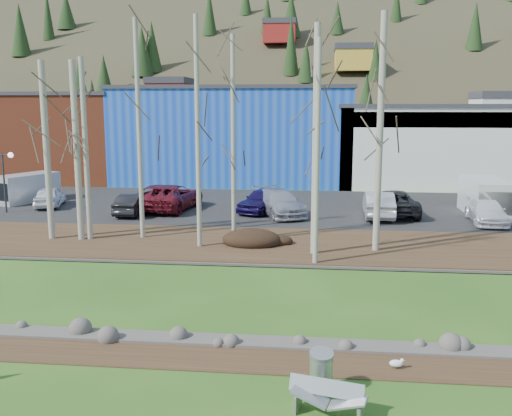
# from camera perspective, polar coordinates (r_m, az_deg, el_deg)

# --- Properties ---
(ground) EXTENTS (200.00, 200.00, 0.00)m
(ground) POSITION_cam_1_polar(r_m,az_deg,el_deg) (13.85, 0.39, -18.60)
(ground) COLOR #254F17
(ground) RESTS_ON ground
(dirt_strip) EXTENTS (80.00, 1.80, 0.03)m
(dirt_strip) POSITION_cam_1_polar(r_m,az_deg,el_deg) (15.71, 1.18, -14.88)
(dirt_strip) COLOR #382616
(dirt_strip) RESTS_ON ground
(near_bank_rocks) EXTENTS (80.00, 0.80, 0.50)m
(near_bank_rocks) POSITION_cam_1_polar(r_m,az_deg,el_deg) (16.62, 1.49, -13.47)
(near_bank_rocks) COLOR #47423D
(near_bank_rocks) RESTS_ON ground
(river) EXTENTS (80.00, 8.00, 0.90)m
(river) POSITION_cam_1_polar(r_m,az_deg,el_deg) (20.43, 2.43, -8.86)
(river) COLOR black
(river) RESTS_ON ground
(far_bank_rocks) EXTENTS (80.00, 0.80, 0.46)m
(far_bank_rocks) POSITION_cam_1_polar(r_m,az_deg,el_deg) (24.34, 3.06, -5.72)
(far_bank_rocks) COLOR #47423D
(far_bank_rocks) RESTS_ON ground
(far_bank) EXTENTS (80.00, 7.00, 0.15)m
(far_bank) POSITION_cam_1_polar(r_m,az_deg,el_deg) (27.41, 3.42, -3.74)
(far_bank) COLOR #382616
(far_bank) RESTS_ON ground
(parking_lot) EXTENTS (80.00, 14.00, 0.14)m
(parking_lot) POSITION_cam_1_polar(r_m,az_deg,el_deg) (37.68, 4.19, 0.09)
(parking_lot) COLOR black
(parking_lot) RESTS_ON ground
(building_brick) EXTENTS (16.32, 12.24, 7.80)m
(building_brick) POSITION_cam_1_polar(r_m,az_deg,el_deg) (57.02, -20.28, 6.80)
(building_brick) COLOR #994126
(building_brick) RESTS_ON ground
(building_blue) EXTENTS (20.40, 12.24, 8.30)m
(building_blue) POSITION_cam_1_polar(r_m,az_deg,el_deg) (51.64, -1.93, 7.41)
(building_blue) COLOR blue
(building_blue) RESTS_ON ground
(building_white) EXTENTS (18.36, 12.24, 6.80)m
(building_white) POSITION_cam_1_polar(r_m,az_deg,el_deg) (52.29, 18.12, 6.13)
(building_white) COLOR white
(building_white) RESTS_ON ground
(hillside) EXTENTS (160.00, 72.00, 35.00)m
(hillside) POSITION_cam_1_polar(r_m,az_deg,el_deg) (96.69, 5.59, 16.59)
(hillside) COLOR #342F1F
(hillside) RESTS_ON ground
(bench_damaged) EXTENTS (1.74, 0.92, 0.74)m
(bench_damaged) POSITION_cam_1_polar(r_m,az_deg,el_deg) (13.21, 7.20, -18.36)
(bench_damaged) COLOR #B0B3B4
(bench_damaged) RESTS_ON ground
(litter_bin) EXTENTS (0.62, 0.62, 0.95)m
(litter_bin) POSITION_cam_1_polar(r_m,az_deg,el_deg) (14.00, 6.53, -16.15)
(litter_bin) COLOR #B0B3B4
(litter_bin) RESTS_ON ground
(seagull) EXTENTS (0.42, 0.19, 0.30)m
(seagull) POSITION_cam_1_polar(r_m,az_deg,el_deg) (15.56, 13.88, -14.83)
(seagull) COLOR gold
(seagull) RESTS_ON ground
(dirt_mound) EXTENTS (2.82, 1.99, 0.55)m
(dirt_mound) POSITION_cam_1_polar(r_m,az_deg,el_deg) (27.19, -0.44, -3.07)
(dirt_mound) COLOR black
(dirt_mound) RESTS_ON far_bank
(birch_0) EXTENTS (0.26, 0.26, 8.79)m
(birch_0) POSITION_cam_1_polar(r_m,az_deg,el_deg) (28.89, -16.67, 5.56)
(birch_0) COLOR #ADAA9B
(birch_0) RESTS_ON far_bank
(birch_1) EXTENTS (0.23, 0.23, 10.62)m
(birch_1) POSITION_cam_1_polar(r_m,az_deg,el_deg) (28.57, -11.62, 7.57)
(birch_1) COLOR #ADAA9B
(birch_1) RESTS_ON far_bank
(birch_2) EXTENTS (0.31, 0.31, 8.66)m
(birch_2) POSITION_cam_1_polar(r_m,az_deg,el_deg) (28.96, -17.47, 5.39)
(birch_2) COLOR #ADAA9B
(birch_2) RESTS_ON far_bank
(birch_3) EXTENTS (0.22, 0.22, 10.49)m
(birch_3) POSITION_cam_1_polar(r_m,az_deg,el_deg) (26.29, -5.85, 7.37)
(birch_3) COLOR #ADAA9B
(birch_3) RESTS_ON far_bank
(birch_4) EXTENTS (0.29, 0.29, 9.95)m
(birch_4) POSITION_cam_1_polar(r_m,az_deg,el_deg) (24.99, 5.98, 6.60)
(birch_4) COLOR #ADAA9B
(birch_4) RESTS_ON far_bank
(birch_5) EXTENTS (0.21, 0.21, 9.80)m
(birch_5) POSITION_cam_1_polar(r_m,az_deg,el_deg) (27.48, -2.29, 6.81)
(birch_5) COLOR #ADAA9B
(birch_5) RESTS_ON far_bank
(birch_6) EXTENTS (0.22, 0.22, 9.19)m
(birch_6) POSITION_cam_1_polar(r_m,az_deg,el_deg) (23.45, 6.13, 5.43)
(birch_6) COLOR #ADAA9B
(birch_6) RESTS_ON far_bank
(birch_7) EXTENTS (0.30, 0.30, 10.51)m
(birch_7) POSITION_cam_1_polar(r_m,az_deg,el_deg) (26.00, 12.28, 7.19)
(birch_7) COLOR #ADAA9B
(birch_7) RESTS_ON far_bank
(birch_10) EXTENTS (0.31, 0.31, 8.66)m
(birch_10) POSITION_cam_1_polar(r_m,az_deg,el_deg) (29.61, -20.20, 5.33)
(birch_10) COLOR #ADAA9B
(birch_10) RESTS_ON far_bank
(street_lamp) EXTENTS (1.43, 0.33, 3.73)m
(street_lamp) POSITION_cam_1_polar(r_m,az_deg,el_deg) (38.19, -23.99, 3.92)
(street_lamp) COLOR #262628
(street_lamp) RESTS_ON parking_lot
(car_0) EXTENTS (2.49, 4.18, 1.33)m
(car_0) POSITION_cam_1_polar(r_m,az_deg,el_deg) (39.70, -19.91, 1.10)
(car_0) COLOR white
(car_0) RESTS_ON parking_lot
(car_1) EXTENTS (1.44, 3.95, 1.29)m
(car_1) POSITION_cam_1_polar(r_m,az_deg,el_deg) (35.40, -12.13, 0.41)
(car_1) COLOR black
(car_1) RESTS_ON parking_lot
(car_2) EXTENTS (3.44, 6.06, 1.60)m
(car_2) POSITION_cam_1_polar(r_m,az_deg,el_deg) (36.77, -9.35, 1.10)
(car_2) COLOR maroon
(car_2) RESTS_ON parking_lot
(car_3) EXTENTS (4.11, 5.63, 1.52)m
(car_3) POSITION_cam_1_polar(r_m,az_deg,el_deg) (34.47, 2.28, 0.56)
(car_3) COLOR #ACADB5
(car_3) RESTS_ON parking_lot
(car_4) EXTENTS (3.32, 4.73, 1.49)m
(car_4) POSITION_cam_1_polar(r_m,az_deg,el_deg) (35.39, 0.70, 0.80)
(car_4) COLOR #19104A
(car_4) RESTS_ON parking_lot
(car_5) EXTENTS (1.74, 4.70, 1.54)m
(car_5) POSITION_cam_1_polar(r_m,az_deg,el_deg) (34.46, 12.15, 0.35)
(car_5) COLOR silver
(car_5) RESTS_ON parking_lot
(car_6) EXTENTS (2.72, 5.51, 1.50)m
(car_6) POSITION_cam_1_polar(r_m,az_deg,el_deg) (35.51, 13.57, 0.55)
(car_6) COLOR #232326
(car_6) RESTS_ON parking_lot
(car_7) EXTENTS (2.06, 4.54, 1.29)m
(car_7) POSITION_cam_1_polar(r_m,az_deg,el_deg) (34.65, 22.06, -0.33)
(car_7) COLOR white
(car_7) RESTS_ON parking_lot
(car_9) EXTENTS (3.44, 6.06, 1.60)m
(car_9) POSITION_cam_1_polar(r_m,az_deg,el_deg) (36.61, -8.41, 1.09)
(car_9) COLOR maroon
(car_9) RESTS_ON parking_lot
(van_white) EXTENTS (2.11, 4.94, 2.15)m
(van_white) POSITION_cam_1_polar(r_m,az_deg,el_deg) (37.02, 21.96, 0.98)
(van_white) COLOR white
(van_white) RESTS_ON parking_lot
(van_grey) EXTENTS (3.38, 4.71, 1.90)m
(van_grey) POSITION_cam_1_polar(r_m,az_deg,el_deg) (42.16, -22.12, 1.85)
(van_grey) COLOR #AFB1B3
(van_grey) RESTS_ON parking_lot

